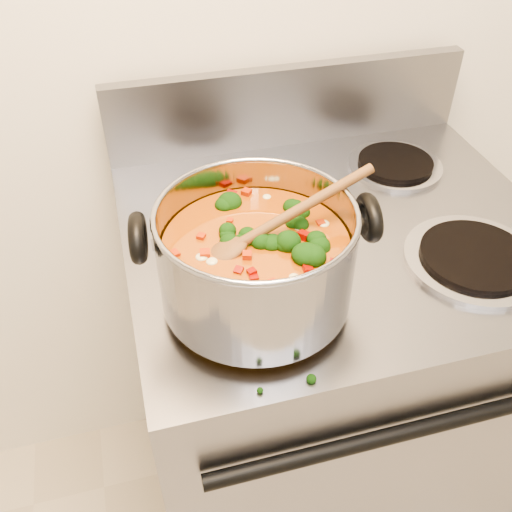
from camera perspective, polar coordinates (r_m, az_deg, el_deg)
The scene contains 4 objects.
electric_range at distance 1.30m, azimuth 6.34°, elevation -12.79°, with size 0.72×0.65×1.08m.
stockpot at distance 0.77m, azimuth -0.01°, elevation -0.25°, with size 0.33×0.27×0.16m.
wooden_spoon at distance 0.75m, azimuth 0.79°, elevation 2.65°, with size 0.26×0.08×0.09m.
cooktop_crumbs at distance 0.87m, azimuth 1.71°, elevation -1.84°, with size 0.33×0.35×0.01m.
Camera 1 is at (-0.36, 0.46, 1.51)m, focal length 40.00 mm.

